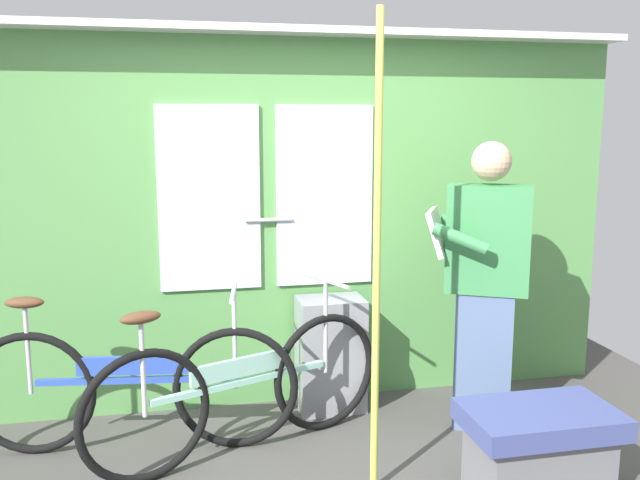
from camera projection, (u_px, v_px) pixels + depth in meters
train_door_wall at (298, 213)px, 4.24m from camera, size 4.07×0.28×2.29m
bicycle_near_door at (241, 388)px, 3.64m from camera, size 1.64×0.75×0.89m
bicycle_leaning_behind at (133, 386)px, 3.67m from camera, size 1.74×0.44×0.89m
passenger_reading_newspaper at (485, 281)px, 3.87m from camera, size 0.62×0.57×1.65m
trash_bin_by_wall at (331, 354)px, 4.22m from camera, size 0.40×0.28×0.70m
handrail_pole at (377, 262)px, 3.15m from camera, size 0.04×0.04×2.25m
bench_seat_corner at (538, 451)px, 3.21m from camera, size 0.70×0.44×0.45m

